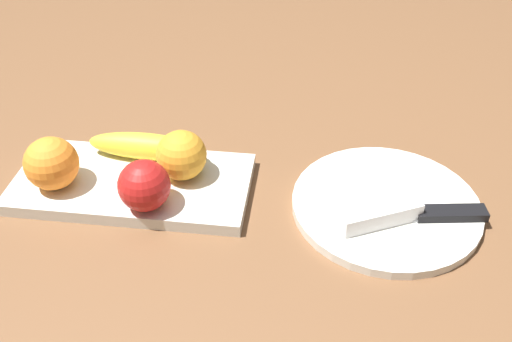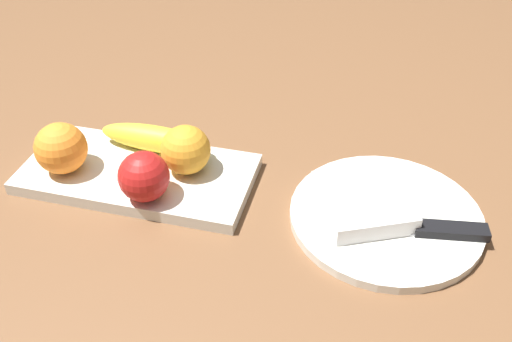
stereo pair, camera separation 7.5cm
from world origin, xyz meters
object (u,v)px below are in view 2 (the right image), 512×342
(banana, at_px, (155,139))
(folded_napkin, at_px, (363,202))
(apple, at_px, (144,176))
(orange_near_apple, at_px, (61,148))
(knife, at_px, (438,230))
(dinner_plate, at_px, (385,217))
(fruit_tray, at_px, (137,174))
(orange_near_banana, at_px, (186,150))

(banana, relative_size, folded_napkin, 1.43)
(apple, bearing_deg, orange_near_apple, -11.36)
(apple, distance_m, knife, 0.38)
(banana, xyz_separation_m, knife, (-0.40, 0.07, -0.02))
(apple, distance_m, dinner_plate, 0.32)
(orange_near_apple, distance_m, knife, 0.51)
(fruit_tray, bearing_deg, folded_napkin, -180.00)
(dinner_plate, height_order, folded_napkin, folded_napkin)
(fruit_tray, distance_m, banana, 0.06)
(dinner_plate, relative_size, folded_napkin, 2.10)
(banana, bearing_deg, fruit_tray, 80.41)
(apple, height_order, dinner_plate, apple)
(knife, bearing_deg, folded_napkin, -21.07)
(dinner_plate, bearing_deg, orange_near_banana, -3.32)
(apple, distance_m, orange_near_apple, 0.14)
(banana, height_order, knife, banana)
(fruit_tray, bearing_deg, orange_near_apple, 14.55)
(fruit_tray, xyz_separation_m, folded_napkin, (-0.32, -0.00, 0.02))
(fruit_tray, xyz_separation_m, knife, (-0.41, 0.02, 0.01))
(orange_near_apple, xyz_separation_m, folded_napkin, (-0.41, -0.02, -0.03))
(orange_near_banana, xyz_separation_m, folded_napkin, (-0.25, 0.02, -0.03))
(apple, bearing_deg, orange_near_banana, -115.77)
(dinner_plate, bearing_deg, folded_napkin, 0.00)
(apple, xyz_separation_m, dinner_plate, (-0.31, -0.05, -0.05))
(banana, relative_size, orange_near_banana, 2.46)
(orange_near_apple, bearing_deg, banana, -144.46)
(orange_near_apple, xyz_separation_m, dinner_plate, (-0.45, -0.02, -0.05))
(orange_near_apple, distance_m, orange_near_banana, 0.17)
(knife, bearing_deg, dinner_plate, -26.77)
(apple, relative_size, folded_napkin, 0.57)
(fruit_tray, relative_size, folded_napkin, 2.73)
(apple, relative_size, knife, 0.37)
(apple, xyz_separation_m, knife, (-0.38, -0.03, -0.03))
(apple, height_order, folded_napkin, apple)
(knife, bearing_deg, fruit_tray, -11.46)
(orange_near_apple, bearing_deg, folded_napkin, -176.56)
(orange_near_apple, xyz_separation_m, orange_near_banana, (-0.17, -0.04, -0.00))
(apple, height_order, orange_near_apple, orange_near_apple)
(fruit_tray, xyz_separation_m, orange_near_apple, (0.10, 0.02, 0.04))
(orange_near_banana, bearing_deg, fruit_tray, 12.86)
(banana, bearing_deg, apple, 106.83)
(banana, height_order, dinner_plate, banana)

